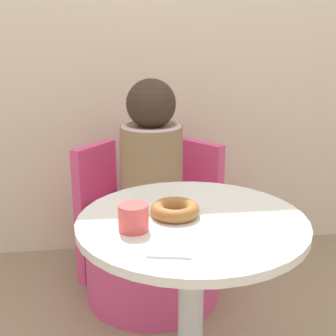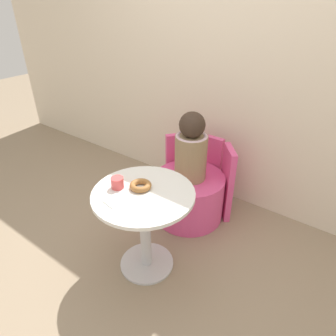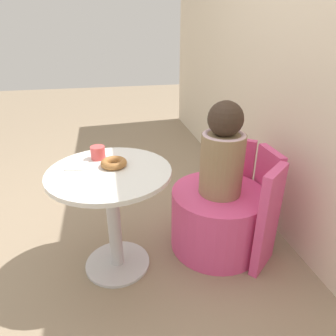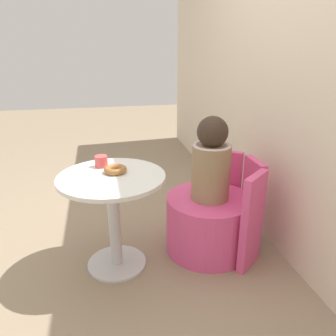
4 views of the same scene
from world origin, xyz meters
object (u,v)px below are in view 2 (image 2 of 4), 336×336
Objects in this scene: child_figure at (191,149)px; cup at (117,183)px; round_table at (144,214)px; tub_chair at (189,196)px; donut at (141,185)px.

child_figure is 0.71m from cup.
round_table is 1.17× the size of child_figure.
tub_chair is 0.77m from donut.
cup is at bearing -98.99° from child_figure.
round_table is 1.12× the size of tub_chair.
cup reaches higher than donut.
cup reaches higher than tub_chair.
child_figure reaches higher than donut.
tub_chair is at bearing 91.05° from donut.
child_figure is at bearing 91.05° from donut.
round_table is 4.67× the size of donut.
cup is (-0.12, -0.08, 0.02)m from donut.
donut is at bearing 33.56° from cup.
tub_chair is (-0.06, 0.65, -0.27)m from round_table.
round_table is at bearing 17.81° from cup.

